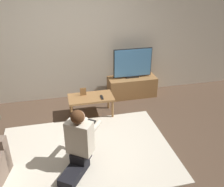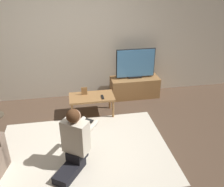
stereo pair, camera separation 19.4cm
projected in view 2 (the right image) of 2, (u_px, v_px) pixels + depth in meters
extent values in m
plane|color=brown|center=(84.00, 151.00, 3.78)|extent=(10.00, 10.00, 0.00)
cube|color=beige|center=(73.00, 35.00, 4.88)|extent=(10.00, 0.06, 2.60)
cube|color=beige|center=(84.00, 151.00, 3.77)|extent=(2.56, 1.84, 0.02)
cube|color=olive|center=(135.00, 87.00, 5.31)|extent=(1.01, 0.41, 0.43)
cube|color=black|center=(135.00, 77.00, 5.21)|extent=(0.27, 0.08, 0.04)
cube|color=black|center=(136.00, 63.00, 5.08)|extent=(0.81, 0.03, 0.60)
cube|color=#4C8CC6|center=(136.00, 63.00, 5.07)|extent=(0.78, 0.04, 0.57)
cube|color=olive|center=(92.00, 97.00, 4.56)|extent=(0.82, 0.44, 0.04)
cylinder|color=olive|center=(73.00, 113.00, 4.44)|extent=(0.04, 0.04, 0.35)
cylinder|color=olive|center=(113.00, 109.00, 4.55)|extent=(0.04, 0.04, 0.35)
cylinder|color=olive|center=(72.00, 103.00, 4.75)|extent=(0.04, 0.04, 0.35)
cylinder|color=olive|center=(110.00, 100.00, 4.87)|extent=(0.04, 0.04, 0.35)
cube|color=black|center=(70.00, 171.00, 3.32)|extent=(0.46, 0.54, 0.11)
cube|color=black|center=(77.00, 154.00, 3.42)|extent=(0.32, 0.32, 0.14)
cube|color=beige|center=(76.00, 136.00, 3.29)|extent=(0.39, 0.36, 0.46)
sphere|color=tan|center=(74.00, 116.00, 3.15)|extent=(0.17, 0.17, 0.17)
sphere|color=#4C2D19|center=(73.00, 116.00, 3.12)|extent=(0.18, 0.18, 0.18)
cube|color=black|center=(89.00, 121.00, 3.58)|extent=(0.13, 0.11, 0.04)
cylinder|color=beige|center=(91.00, 127.00, 3.44)|extent=(0.23, 0.29, 0.07)
cylinder|color=beige|center=(79.00, 124.00, 3.52)|extent=(0.23, 0.29, 0.07)
cube|color=olive|center=(84.00, 91.00, 4.57)|extent=(0.11, 0.01, 0.15)
cube|color=black|center=(103.00, 97.00, 4.50)|extent=(0.04, 0.15, 0.02)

